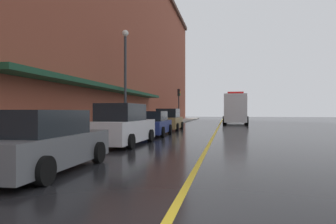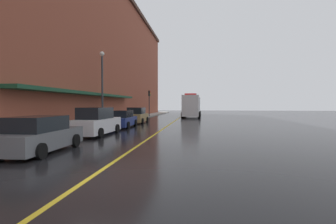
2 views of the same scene
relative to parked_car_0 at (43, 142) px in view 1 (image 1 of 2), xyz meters
The scene contains 14 objects.
ground_plane 22.22m from the parked_car_0, 79.89° to the left, with size 112.00×112.00×0.00m, color black.
sidewalk_left 22.00m from the parked_car_0, 96.01° to the left, with size 2.40×70.00×0.15m, color #9E9B93.
lane_center_stripe 22.22m from the parked_car_0, 79.89° to the left, with size 0.16×70.00×0.01m, color gold.
brick_building_left 24.16m from the parked_car_0, 112.85° to the left, with size 11.74×64.00×18.36m.
parked_car_0 is the anchor object (origin of this frame).
parked_car_1 6.35m from the parked_car_0, 90.51° to the left, with size 2.09×4.89×1.92m.
parked_car_2 12.12m from the parked_car_0, 90.34° to the left, with size 2.18×4.83×1.58m.
parked_car_3 17.64m from the parked_car_0, 90.21° to the left, with size 2.06×4.23×1.79m.
box_truck 31.22m from the parked_car_0, 79.37° to the left, with size 3.03×7.87×3.78m.
parking_meter_0 10.77m from the parked_car_0, 97.75° to the left, with size 0.14×0.18×1.33m.
parking_meter_1 7.32m from the parked_car_0, 101.45° to the left, with size 0.14×0.18×1.33m.
parking_meter_2 1.80m from the parked_car_0, 144.95° to the left, with size 0.14×0.18×1.33m.
street_lamp_left 13.08m from the parked_car_0, 99.40° to the left, with size 0.44×0.44×6.94m.
traffic_light_near 31.45m from the parked_car_0, 92.54° to the left, with size 0.38×0.36×4.30m.
Camera 1 is at (0.84, -3.95, 1.58)m, focal length 32.20 mm.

